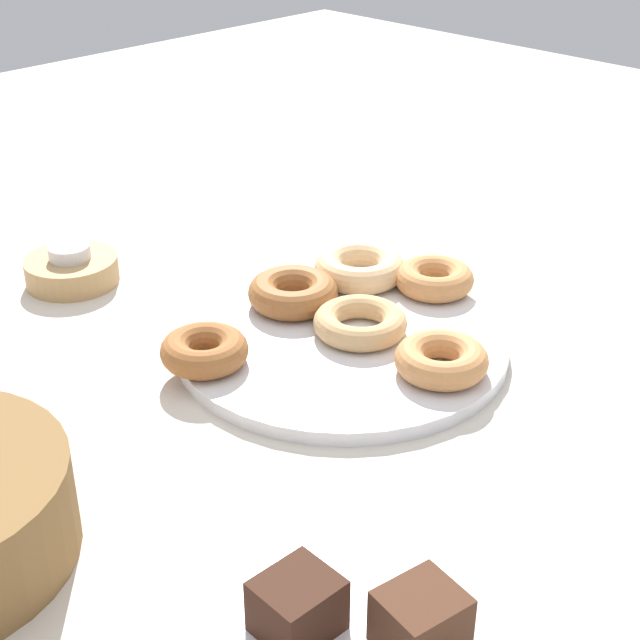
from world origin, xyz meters
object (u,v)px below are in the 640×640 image
at_px(donut_4, 360,268).
at_px(cake_plate, 360,636).
at_px(donut_0, 360,323).
at_px(donut_3, 293,292).
at_px(donut_plate, 342,343).
at_px(brownie_near, 421,620).
at_px(brownie_far, 297,606).
at_px(donut_5, 441,360).
at_px(candle_holder, 72,270).
at_px(donut_1, 431,277).
at_px(tealight, 69,252).
at_px(donut_2, 204,350).

bearing_deg(donut_4, cake_plate, 132.68).
distance_m(donut_0, donut_3, 0.09).
bearing_deg(donut_plate, brownie_near, 140.70).
bearing_deg(cake_plate, brownie_far, 45.00).
height_order(donut_plate, donut_5, donut_5).
bearing_deg(candle_holder, donut_0, -159.43).
bearing_deg(donut_0, donut_plate, 64.70).
relative_size(donut_1, donut_5, 0.98).
bearing_deg(donut_1, tealight, 38.43).
bearing_deg(donut_4, donut_1, -150.78).
height_order(donut_2, donut_3, donut_3).
height_order(donut_plate, candle_holder, candle_holder).
relative_size(cake_plate, tealight, 4.91).
relative_size(donut_plate, brownie_far, 6.55).
height_order(brownie_far, candle_holder, brownie_far).
distance_m(brownie_far, candle_holder, 0.57).
distance_m(brownie_near, tealight, 0.62).
bearing_deg(donut_4, brownie_near, 136.80).
xyz_separation_m(donut_5, tealight, (0.42, 0.12, 0.01)).
xyz_separation_m(donut_5, brownie_near, (-0.18, 0.25, 0.00)).
relative_size(donut_4, brownie_near, 2.00).
bearing_deg(brownie_far, donut_4, -51.91).
xyz_separation_m(donut_plate, donut_2, (0.06, 0.12, 0.02)).
bearing_deg(brownie_far, donut_5, -67.54).
bearing_deg(tealight, donut_5, -164.24).
bearing_deg(tealight, cake_plate, 164.92).
distance_m(donut_3, candle_holder, 0.26).
bearing_deg(donut_plate, donut_1, -88.09).
distance_m(donut_plate, donut_3, 0.08).
relative_size(donut_plate, tealight, 7.03).
relative_size(donut_0, donut_5, 1.07).
xyz_separation_m(cake_plate, brownie_near, (-0.03, -0.02, 0.03)).
distance_m(donut_plate, donut_5, 0.11).
xyz_separation_m(donut_plate, donut_4, (0.07, -0.10, 0.02)).
relative_size(donut_1, candle_holder, 0.82).
xyz_separation_m(donut_3, candle_holder, (0.23, 0.11, -0.01)).
xyz_separation_m(brownie_far, candle_holder, (0.54, -0.18, -0.02)).
distance_m(donut_2, brownie_near, 0.37).
xyz_separation_m(donut_plate, donut_0, (-0.01, -0.02, 0.02)).
bearing_deg(donut_4, tealight, 40.66).
bearing_deg(donut_2, donut_plate, -114.24).
relative_size(donut_2, candle_holder, 0.80).
bearing_deg(donut_4, donut_2, 94.06).
distance_m(donut_4, brownie_near, 0.50).
bearing_deg(brownie_far, donut_plate, -50.83).
xyz_separation_m(donut_plate, brownie_near, (-0.29, 0.24, 0.02)).
xyz_separation_m(donut_0, donut_2, (0.06, 0.14, 0.00)).
xyz_separation_m(donut_3, brownie_near, (-0.37, 0.25, 0.00)).
xyz_separation_m(donut_1, donut_3, (0.07, 0.13, 0.00)).
distance_m(donut_0, donut_1, 0.12).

